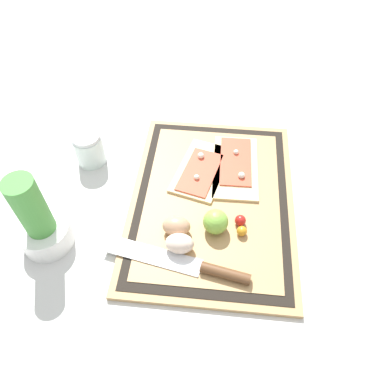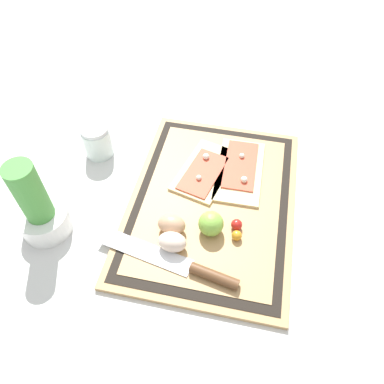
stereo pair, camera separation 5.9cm
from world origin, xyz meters
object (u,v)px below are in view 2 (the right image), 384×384
(pizza_slice_far, at_px, (205,171))
(lime, at_px, (211,224))
(pizza_slice_near, at_px, (240,170))
(sauce_jar, at_px, (98,142))
(knife, at_px, (190,267))
(cherry_tomato_red, at_px, (237,225))
(egg_pink, at_px, (172,242))
(cherry_tomato_yellow, at_px, (237,236))
(egg_brown, at_px, (172,225))
(herb_pot, at_px, (39,210))

(pizza_slice_far, xyz_separation_m, lime, (-0.16, -0.04, 0.02))
(pizza_slice_near, relative_size, sauce_jar, 2.41)
(pizza_slice_near, distance_m, knife, 0.29)
(cherry_tomato_red, bearing_deg, sauce_jar, 66.02)
(egg_pink, xyz_separation_m, cherry_tomato_yellow, (0.05, -0.13, -0.01))
(egg_brown, height_order, egg_pink, same)
(egg_brown, bearing_deg, cherry_tomato_red, -75.69)
(lime, height_order, sauce_jar, sauce_jar)
(egg_pink, distance_m, herb_pot, 0.29)
(lime, bearing_deg, pizza_slice_far, 15.00)
(cherry_tomato_red, relative_size, herb_pot, 0.12)
(knife, relative_size, lime, 5.69)
(pizza_slice_far, height_order, sauce_jar, sauce_jar)
(herb_pot, bearing_deg, knife, -97.04)
(egg_brown, distance_m, lime, 0.08)
(egg_pink, bearing_deg, knife, -132.76)
(cherry_tomato_yellow, bearing_deg, lime, 82.48)
(knife, xyz_separation_m, egg_brown, (0.08, 0.06, 0.01))
(cherry_tomato_red, xyz_separation_m, sauce_jar, (0.17, 0.38, 0.01))
(cherry_tomato_red, xyz_separation_m, cherry_tomato_yellow, (-0.03, -0.00, -0.00))
(pizza_slice_near, height_order, egg_brown, egg_brown)
(egg_pink, distance_m, cherry_tomato_yellow, 0.14)
(knife, height_order, lime, lime)
(cherry_tomato_yellow, relative_size, sauce_jar, 0.26)
(egg_pink, distance_m, sauce_jar, 0.35)
(pizza_slice_near, height_order, herb_pot, herb_pot)
(pizza_slice_near, bearing_deg, egg_brown, 148.87)
(cherry_tomato_red, relative_size, sauce_jar, 0.28)
(egg_brown, bearing_deg, pizza_slice_near, -31.13)
(pizza_slice_far, distance_m, cherry_tomato_red, 0.17)
(pizza_slice_near, height_order, pizza_slice_far, same)
(pizza_slice_near, bearing_deg, pizza_slice_far, 104.43)
(pizza_slice_near, relative_size, herb_pot, 1.04)
(knife, relative_size, egg_pink, 5.14)
(cherry_tomato_red, xyz_separation_m, herb_pot, (-0.08, 0.41, 0.04))
(cherry_tomato_yellow, bearing_deg, pizza_slice_far, 30.55)
(herb_pot, xyz_separation_m, sauce_jar, (0.25, -0.03, -0.03))
(lime, xyz_separation_m, cherry_tomato_red, (0.02, -0.05, -0.01))
(egg_brown, xyz_separation_m, cherry_tomato_red, (0.03, -0.14, -0.01))
(herb_pot, bearing_deg, pizza_slice_far, -54.40)
(pizza_slice_near, xyz_separation_m, herb_pot, (-0.24, 0.39, 0.05))
(lime, relative_size, herb_pot, 0.27)
(knife, xyz_separation_m, herb_pot, (0.04, 0.33, 0.05))
(egg_brown, distance_m, herb_pot, 0.28)
(cherry_tomato_red, height_order, cherry_tomato_yellow, cherry_tomato_red)
(pizza_slice_near, distance_m, sauce_jar, 0.37)
(egg_brown, bearing_deg, egg_pink, -164.28)
(egg_brown, relative_size, cherry_tomato_yellow, 2.72)
(cherry_tomato_red, bearing_deg, herb_pot, 100.68)
(lime, height_order, cherry_tomato_yellow, lime)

